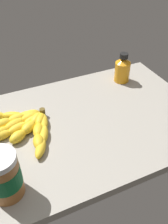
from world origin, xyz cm
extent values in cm
cube|color=gray|center=(0.00, 0.00, -1.52)|extent=(81.39, 57.23, 3.05)
ellipsoid|color=yellow|center=(-20.13, 9.80, 1.43)|extent=(8.26, 4.75, 2.87)
ellipsoid|color=yellow|center=(-26.01, 11.78, 1.43)|extent=(8.29, 5.62, 2.87)
ellipsoid|color=yellow|center=(-19.72, 8.86, 1.81)|extent=(6.59, 3.98, 3.62)
ellipsoid|color=yellow|center=(-24.82, 8.83, 1.81)|extent=(6.63, 4.04, 3.62)
ellipsoid|color=yellow|center=(-29.89, 8.17, 1.81)|extent=(6.97, 4.78, 3.62)
ellipsoid|color=yellow|center=(-20.19, 7.79, 1.72)|extent=(8.25, 4.79, 3.43)
ellipsoid|color=yellow|center=(-26.18, 6.25, 1.72)|extent=(8.44, 5.69, 3.43)
ellipsoid|color=yellow|center=(-19.80, 6.58, 1.51)|extent=(8.31, 6.15, 3.02)
ellipsoid|color=yellow|center=(-25.56, 4.30, 1.51)|extent=(8.31, 5.15, 3.02)
ellipsoid|color=yellow|center=(-31.61, 3.00, 1.51)|extent=(8.10, 4.00, 3.02)
ellipsoid|color=yellow|center=(-18.56, 5.90, 1.76)|extent=(6.93, 6.81, 3.52)
ellipsoid|color=yellow|center=(-22.38, 2.75, 1.76)|extent=(7.09, 6.48, 3.52)
ellipsoid|color=yellow|center=(-26.57, 0.12, 1.76)|extent=(7.13, 6.05, 3.52)
ellipsoid|color=yellow|center=(-17.62, 4.96, 1.73)|extent=(6.18, 7.47, 3.47)
ellipsoid|color=yellow|center=(-19.74, 0.13, 1.73)|extent=(5.45, 7.39, 3.47)
ellipsoid|color=yellow|center=(-21.09, -4.97, 1.73)|extent=(4.60, 7.14, 3.47)
ellipsoid|color=yellow|center=(-16.68, 4.06, 1.45)|extent=(4.55, 8.37, 2.90)
ellipsoid|color=yellow|center=(-18.52, -1.98, 1.45)|extent=(5.58, 8.44, 2.90)
ellipsoid|color=yellow|center=(-21.26, -7.68, 1.45)|extent=(6.48, 8.31, 2.90)
cylinder|color=brown|center=(-15.66, 8.62, 1.80)|extent=(2.00, 2.00, 3.00)
cylinder|color=#9E602D|center=(-33.12, -17.67, 6.26)|extent=(8.65, 8.65, 12.51)
cylinder|color=#0F592D|center=(-33.12, -17.67, 6.88)|extent=(8.82, 8.82, 5.63)
cylinder|color=orange|center=(23.20, 17.86, 4.36)|extent=(6.57, 6.57, 8.72)
cone|color=orange|center=(23.20, 17.86, 9.81)|extent=(6.57, 6.57, 2.17)
cylinder|color=black|center=(23.20, 17.86, 11.90)|extent=(3.49, 3.49, 2.02)
camera|label=1|loc=(-29.99, -59.03, 57.22)|focal=38.83mm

